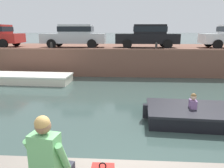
% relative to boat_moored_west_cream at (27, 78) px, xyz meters
% --- Properties ---
extents(ground_plane, '(400.00, 400.00, 0.00)m').
position_rel_boat_moored_west_cream_xyz_m(ground_plane, '(5.52, -3.44, -0.24)').
color(ground_plane, '#384C47').
extents(far_quay_wall, '(60.00, 6.00, 1.70)m').
position_rel_boat_moored_west_cream_xyz_m(far_quay_wall, '(5.52, 4.76, 0.61)').
color(far_quay_wall, brown).
rests_on(far_quay_wall, ground).
extents(far_wall_coping, '(60.00, 0.24, 0.08)m').
position_rel_boat_moored_west_cream_xyz_m(far_wall_coping, '(5.52, 1.88, 1.50)').
color(far_wall_coping, '#925F4C').
rests_on(far_wall_coping, far_quay_wall).
extents(boat_moored_west_cream, '(5.42, 1.76, 0.48)m').
position_rel_boat_moored_west_cream_xyz_m(boat_moored_west_cream, '(0.00, 0.00, 0.00)').
color(boat_moored_west_cream, silver).
rests_on(boat_moored_west_cream, ground).
extents(car_left_inner_silver, '(4.34, 1.95, 1.54)m').
position_rel_boat_moored_west_cream_xyz_m(car_left_inner_silver, '(2.03, 3.51, 2.30)').
color(car_left_inner_silver, '#B7BABC').
rests_on(car_left_inner_silver, far_quay_wall).
extents(car_centre_black, '(4.17, 1.96, 1.54)m').
position_rel_boat_moored_west_cream_xyz_m(car_centre_black, '(7.00, 3.51, 2.30)').
color(car_centre_black, black).
rests_on(car_centre_black, far_quay_wall).
extents(mooring_bollard_west, '(0.15, 0.15, 0.45)m').
position_rel_boat_moored_west_cream_xyz_m(mooring_bollard_west, '(0.85, 2.01, 1.70)').
color(mooring_bollard_west, '#2D2B28').
rests_on(mooring_bollard_west, far_quay_wall).
extents(mooring_bollard_mid, '(0.15, 0.15, 0.45)m').
position_rel_boat_moored_west_cream_xyz_m(mooring_bollard_mid, '(7.40, 2.01, 1.70)').
color(mooring_bollard_mid, '#2D2B28').
rests_on(mooring_bollard_mid, far_quay_wall).
extents(person_seated_left, '(0.58, 0.59, 0.97)m').
position_rel_boat_moored_west_cream_xyz_m(person_seated_left, '(4.55, -9.22, 1.07)').
color(person_seated_left, '#282833').
rests_on(person_seated_left, near_quay).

